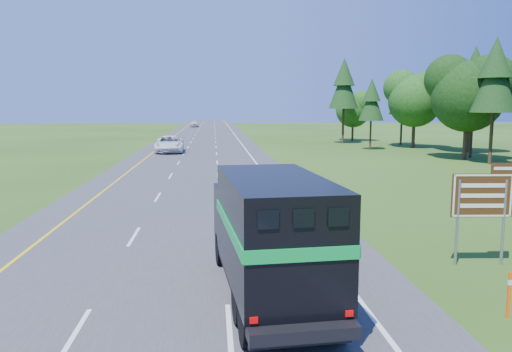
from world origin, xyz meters
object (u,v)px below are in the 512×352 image
object	(u,v)px
far_car	(194,124)
exit_sign	(483,199)
white_suv	(169,144)
horse_truck	(270,232)

from	to	relation	value
far_car	exit_sign	world-z (taller)	exit_sign
white_suv	far_car	size ratio (longest dim) A/B	1.38
far_car	exit_sign	size ratio (longest dim) A/B	1.43
white_suv	exit_sign	size ratio (longest dim) A/B	1.97
far_car	exit_sign	xyz separation A→B (m)	(13.87, -113.04, 1.38)
horse_truck	far_car	world-z (taller)	horse_truck
horse_truck	far_car	distance (m)	115.60
exit_sign	horse_truck	bearing A→B (deg)	-158.38
white_suv	exit_sign	xyz separation A→B (m)	(14.11, -42.79, 1.28)
horse_truck	exit_sign	world-z (taller)	horse_truck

